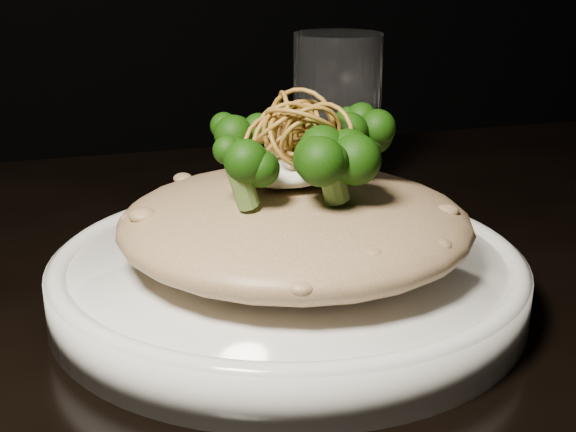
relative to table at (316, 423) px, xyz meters
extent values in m
cube|color=black|center=(0.00, 0.00, 0.06)|extent=(1.10, 0.80, 0.04)
cylinder|color=white|center=(-0.02, 0.01, 0.10)|extent=(0.28, 0.28, 0.03)
ellipsoid|color=brown|center=(-0.01, 0.00, 0.13)|extent=(0.21, 0.21, 0.05)
ellipsoid|color=white|center=(-0.02, 0.01, 0.17)|extent=(0.06, 0.06, 0.02)
cylinder|color=white|center=(0.09, 0.23, 0.15)|extent=(0.10, 0.10, 0.13)
camera|label=1|loc=(-0.14, -0.41, 0.29)|focal=50.00mm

